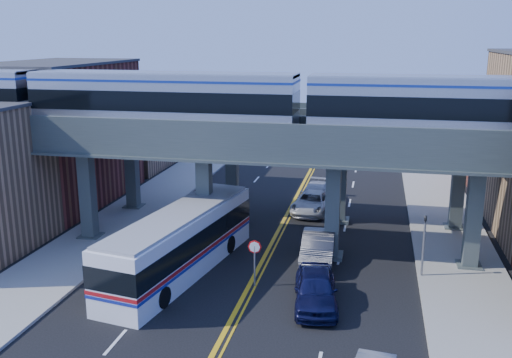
% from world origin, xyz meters
% --- Properties ---
extents(ground, '(120.00, 120.00, 0.00)m').
position_xyz_m(ground, '(0.00, 0.00, 0.00)').
color(ground, black).
rests_on(ground, ground).
extents(sidewalk_west, '(5.00, 70.00, 0.16)m').
position_xyz_m(sidewalk_west, '(-11.50, 10.00, 0.08)').
color(sidewalk_west, gray).
rests_on(sidewalk_west, ground).
extents(sidewalk_east, '(5.00, 70.00, 0.16)m').
position_xyz_m(sidewalk_east, '(11.50, 10.00, 0.08)').
color(sidewalk_east, gray).
rests_on(sidewalk_east, ground).
extents(building_west_b, '(8.00, 14.00, 11.00)m').
position_xyz_m(building_west_b, '(-18.50, 16.00, 5.50)').
color(building_west_b, maroon).
rests_on(building_west_b, ground).
extents(building_west_c, '(8.00, 10.00, 8.00)m').
position_xyz_m(building_west_c, '(-18.50, 29.00, 4.00)').
color(building_west_c, '#A07752').
rests_on(building_west_c, ground).
extents(elevated_viaduct_near, '(52.00, 3.60, 7.40)m').
position_xyz_m(elevated_viaduct_near, '(0.00, 8.00, 6.47)').
color(elevated_viaduct_near, '#475250').
rests_on(elevated_viaduct_near, ground).
extents(elevated_viaduct_far, '(52.00, 3.60, 7.40)m').
position_xyz_m(elevated_viaduct_far, '(0.00, 15.00, 6.47)').
color(elevated_viaduct_far, '#475250').
rests_on(elevated_viaduct_far, ground).
extents(transit_train, '(50.51, 3.17, 3.70)m').
position_xyz_m(transit_train, '(-6.46, 8.00, 9.40)').
color(transit_train, black).
rests_on(transit_train, elevated_viaduct_near).
extents(stop_sign, '(0.76, 0.09, 2.63)m').
position_xyz_m(stop_sign, '(0.30, 3.00, 1.76)').
color(stop_sign, slate).
rests_on(stop_sign, ground).
extents(traffic_signal, '(0.15, 0.18, 4.10)m').
position_xyz_m(traffic_signal, '(9.20, 6.00, 2.30)').
color(traffic_signal, slate).
rests_on(traffic_signal, ground).
extents(transit_bus, '(5.17, 13.61, 3.43)m').
position_xyz_m(transit_bus, '(-4.22, 3.99, 1.76)').
color(transit_bus, white).
rests_on(transit_bus, ground).
extents(car_lane_a, '(2.77, 5.46, 1.78)m').
position_xyz_m(car_lane_a, '(3.76, 1.43, 0.89)').
color(car_lane_a, '#0E1035').
rests_on(car_lane_a, ground).
extents(car_lane_b, '(2.10, 5.49, 1.79)m').
position_xyz_m(car_lane_b, '(3.29, 7.07, 0.89)').
color(car_lane_b, '#333336').
rests_on(car_lane_b, ground).
extents(car_lane_c, '(3.13, 5.75, 1.53)m').
position_xyz_m(car_lane_c, '(1.80, 16.99, 0.76)').
color(car_lane_c, silver).
rests_on(car_lane_c, ground).
extents(car_lane_d, '(2.73, 5.76, 1.62)m').
position_xyz_m(car_lane_d, '(1.80, 19.10, 0.81)').
color(car_lane_d, '#B7B6BB').
rests_on(car_lane_d, ground).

